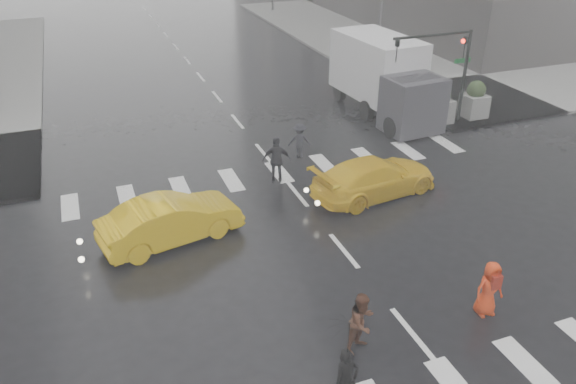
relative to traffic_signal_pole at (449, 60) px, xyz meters
name	(u,v)px	position (x,y,z in m)	size (l,w,h in m)	color
ground	(344,251)	(-9.01, -8.01, -3.22)	(120.00, 120.00, 0.00)	black
sidewalk_ne	(490,56)	(10.49, 9.49, -3.14)	(35.00, 35.00, 0.15)	gray
road_markings	(344,250)	(-9.01, -8.01, -3.21)	(18.00, 48.00, 0.01)	silver
traffic_signal_pole	(449,60)	(0.00, 0.00, 0.00)	(4.45, 0.42, 4.50)	black
planter_west	(404,110)	(-2.01, 0.19, -2.23)	(1.10, 1.10, 1.80)	gray
planter_mid	(440,105)	(-0.01, 0.19, -2.23)	(1.10, 1.10, 1.80)	gray
planter_east	(475,100)	(1.99, 0.19, -2.23)	(1.10, 1.10, 1.80)	gray
pedestrian_black	(348,352)	(-11.65, -13.51, -1.59)	(1.06, 1.07, 2.43)	black
pedestrian_brown	(362,322)	(-10.50, -12.01, -2.39)	(0.80, 0.63, 1.65)	#482719
pedestrian_orange	(489,288)	(-6.76, -12.01, -2.40)	(0.82, 0.57, 1.61)	red
pedestrian_far_a	(277,160)	(-9.37, -2.78, -2.28)	(1.10, 0.67, 1.87)	black
pedestrian_far_b	(300,141)	(-7.69, -0.95, -2.46)	(0.97, 0.54, 1.51)	black
taxi_mid	(171,220)	(-13.93, -5.46, -2.47)	(1.58, 4.53, 1.49)	yellow
taxi_rear	(375,177)	(-6.34, -5.03, -2.50)	(2.00, 4.34, 1.43)	yellow
box_truck	(386,76)	(-1.84, 2.30, -1.22)	(2.63, 7.03, 3.73)	silver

